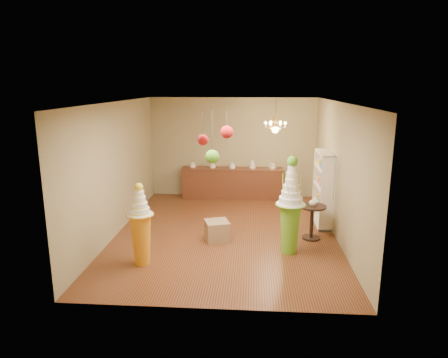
# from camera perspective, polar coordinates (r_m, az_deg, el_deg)

# --- Properties ---
(floor) EXTENTS (6.50, 6.50, 0.00)m
(floor) POSITION_cam_1_polar(r_m,az_deg,el_deg) (9.40, 0.23, -7.68)
(floor) COLOR #5B2F19
(floor) RESTS_ON ground
(ceiling) EXTENTS (6.50, 6.50, 0.00)m
(ceiling) POSITION_cam_1_polar(r_m,az_deg,el_deg) (8.78, 0.25, 10.92)
(ceiling) COLOR silver
(ceiling) RESTS_ON ground
(wall_back) EXTENTS (5.00, 0.04, 3.00)m
(wall_back) POSITION_cam_1_polar(r_m,az_deg,el_deg) (12.16, 1.27, 4.50)
(wall_back) COLOR #9A8F67
(wall_back) RESTS_ON ground
(wall_front) EXTENTS (5.00, 0.04, 3.00)m
(wall_front) POSITION_cam_1_polar(r_m,az_deg,el_deg) (5.84, -1.93, -5.37)
(wall_front) COLOR #9A8F67
(wall_front) RESTS_ON ground
(wall_left) EXTENTS (0.04, 6.50, 3.00)m
(wall_left) POSITION_cam_1_polar(r_m,az_deg,el_deg) (9.47, -15.05, 1.48)
(wall_left) COLOR #9A8F67
(wall_left) RESTS_ON ground
(wall_right) EXTENTS (0.04, 6.50, 3.00)m
(wall_right) POSITION_cam_1_polar(r_m,az_deg,el_deg) (9.15, 16.06, 1.02)
(wall_right) COLOR #9A8F67
(wall_right) RESTS_ON ground
(pedestal_green) EXTENTS (0.60, 0.60, 2.02)m
(pedestal_green) POSITION_cam_1_polar(r_m,az_deg,el_deg) (8.19, 9.43, -5.18)
(pedestal_green) COLOR #67B227
(pedestal_green) RESTS_ON floor
(pedestal_orange) EXTENTS (0.61, 0.61, 1.61)m
(pedestal_orange) POSITION_cam_1_polar(r_m,az_deg,el_deg) (7.79, -11.78, -7.45)
(pedestal_orange) COLOR orange
(pedestal_orange) RESTS_ON floor
(burlap_riser) EXTENTS (0.62, 0.62, 0.45)m
(burlap_riser) POSITION_cam_1_polar(r_m,az_deg,el_deg) (8.88, -1.01, -7.41)
(burlap_riser) COLOR #90714F
(burlap_riser) RESTS_ON floor
(sideboard) EXTENTS (3.04, 0.54, 1.16)m
(sideboard) POSITION_cam_1_polar(r_m,az_deg,el_deg) (12.09, 1.18, -0.50)
(sideboard) COLOR #582D1B
(sideboard) RESTS_ON floor
(shelving_unit) EXTENTS (0.33, 1.20, 1.80)m
(shelving_unit) POSITION_cam_1_polar(r_m,az_deg,el_deg) (10.02, 14.02, -1.33)
(shelving_unit) COLOR white
(shelving_unit) RESTS_ON floor
(round_table) EXTENTS (0.77, 0.77, 0.77)m
(round_table) POSITION_cam_1_polar(r_m,az_deg,el_deg) (9.10, 12.46, -5.38)
(round_table) COLOR black
(round_table) RESTS_ON floor
(vase) EXTENTS (0.19, 0.19, 0.17)m
(vase) POSITION_cam_1_polar(r_m,az_deg,el_deg) (8.99, 12.57, -3.21)
(vase) COLOR white
(vase) RESTS_ON round_table
(pom_red_left) EXTENTS (0.22, 0.22, 0.52)m
(pom_red_left) POSITION_cam_1_polar(r_m,az_deg,el_deg) (6.77, 0.40, 6.73)
(pom_red_left) COLOR #3E372D
(pom_red_left) RESTS_ON ceiling
(pom_green_mid) EXTENTS (0.25, 0.25, 1.01)m
(pom_green_mid) POSITION_cam_1_polar(r_m,az_deg,el_deg) (7.15, -1.68, 3.23)
(pom_green_mid) COLOR #3E372D
(pom_green_mid) RESTS_ON ceiling
(pom_red_right) EXTENTS (0.18, 0.18, 0.58)m
(pom_red_right) POSITION_cam_1_polar(r_m,az_deg,el_deg) (6.41, -3.04, 5.60)
(pom_red_right) COLOR #3E372D
(pom_red_right) RESTS_ON ceiling
(chandelier) EXTENTS (0.62, 0.62, 0.85)m
(chandelier) POSITION_cam_1_polar(r_m,az_deg,el_deg) (10.33, 7.34, 7.30)
(chandelier) COLOR #EBA753
(chandelier) RESTS_ON ceiling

